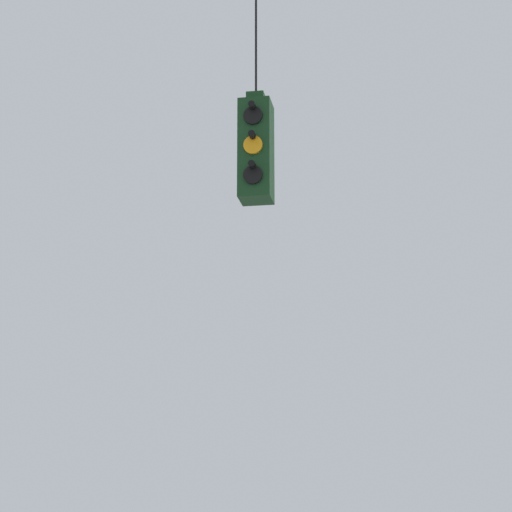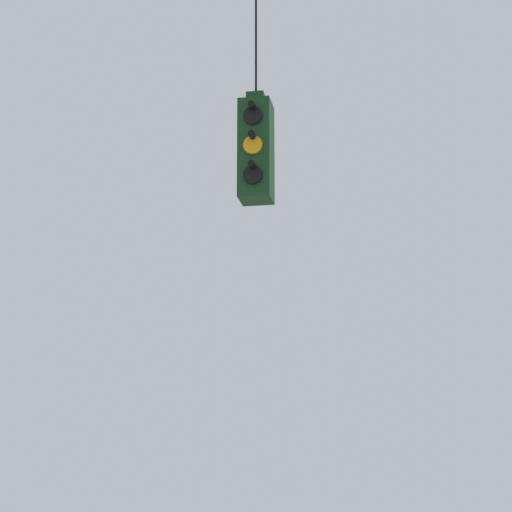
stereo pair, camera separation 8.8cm
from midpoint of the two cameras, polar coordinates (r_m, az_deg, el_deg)
name	(u,v)px [view 1 (the left image)]	position (r m, az deg, el deg)	size (l,w,h in m)	color
traffic_light_near_right_pole	(256,149)	(10.55, -0.25, 6.15)	(0.34, 0.46, 2.53)	#143819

